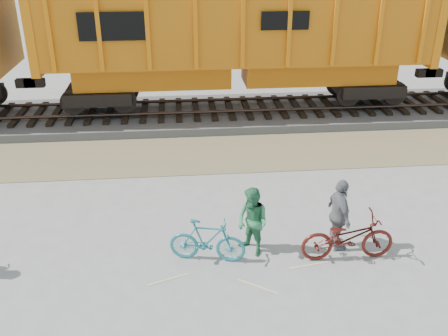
{
  "coord_description": "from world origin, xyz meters",
  "views": [
    {
      "loc": [
        -0.64,
        -9.15,
        6.47
      ],
      "look_at": [
        0.37,
        1.5,
        1.4
      ],
      "focal_mm": 40.0,
      "sensor_mm": 36.0,
      "label": 1
    }
  ],
  "objects": [
    {
      "name": "track",
      "position": [
        0.0,
        9.0,
        0.47
      ],
      "size": [
        120.0,
        2.6,
        0.24
      ],
      "color": "black",
      "rests_on": "ballast_bed"
    },
    {
      "name": "bicycle_teal",
      "position": [
        -0.16,
        -0.19,
        0.5
      ],
      "size": [
        1.72,
        0.81,
        0.99
      ],
      "primitive_type": "imported",
      "rotation": [
        0.0,
        0.0,
        1.35
      ],
      "color": "teal",
      "rests_on": "ground"
    },
    {
      "name": "hopper_car_center",
      "position": [
        1.55,
        9.0,
        3.01
      ],
      "size": [
        14.0,
        3.13,
        4.65
      ],
      "color": "black",
      "rests_on": "track"
    },
    {
      "name": "person_woman",
      "position": [
        2.76,
        -0.0,
        0.85
      ],
      "size": [
        0.52,
        1.04,
        1.7
      ],
      "primitive_type": "imported",
      "rotation": [
        0.0,
        0.0,
        1.68
      ],
      "color": "slate",
      "rests_on": "ground"
    },
    {
      "name": "ballast_bed",
      "position": [
        0.0,
        9.0,
        0.15
      ],
      "size": [
        120.0,
        4.0,
        0.3
      ],
      "primitive_type": "cube",
      "color": "slate",
      "rests_on": "ground"
    },
    {
      "name": "ground",
      "position": [
        0.0,
        0.0,
        0.0
      ],
      "size": [
        120.0,
        120.0,
        0.0
      ],
      "primitive_type": "plane",
      "color": "#9E9E99",
      "rests_on": "ground"
    },
    {
      "name": "person_man",
      "position": [
        0.84,
        0.01,
        0.79
      ],
      "size": [
        0.94,
        0.97,
        1.57
      ],
      "primitive_type": "imported",
      "rotation": [
        0.0,
        0.0,
        -0.91
      ],
      "color": "#327E4F",
      "rests_on": "ground"
    },
    {
      "name": "gravel_strip",
      "position": [
        0.0,
        5.5,
        0.01
      ],
      "size": [
        120.0,
        3.0,
        0.02
      ],
      "primitive_type": "cube",
      "color": "#867853",
      "rests_on": "ground"
    },
    {
      "name": "bicycle_maroon",
      "position": [
        2.86,
        -0.4,
        0.53
      ],
      "size": [
        2.02,
        0.71,
        1.06
      ],
      "primitive_type": "imported",
      "rotation": [
        0.0,
        0.0,
        1.57
      ],
      "color": "#521610",
      "rests_on": "ground"
    }
  ]
}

